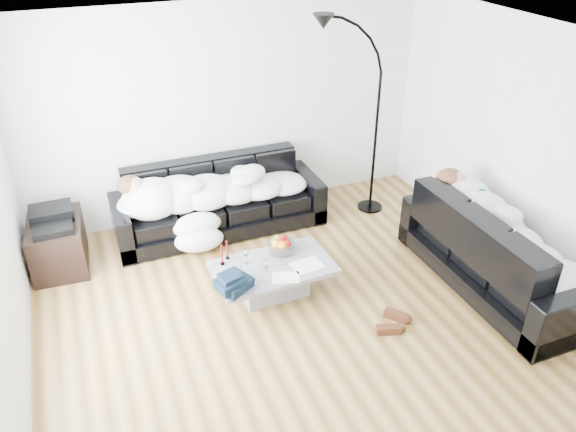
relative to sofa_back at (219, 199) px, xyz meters
name	(u,v)px	position (x,y,z in m)	size (l,w,h in m)	color
ground	(299,307)	(0.30, -1.77, -0.41)	(5.00, 5.00, 0.00)	brown
wall_back	(228,112)	(0.30, 0.48, 0.89)	(5.00, 0.02, 2.60)	silver
wall_right	(524,151)	(2.80, -1.77, 0.89)	(0.02, 4.50, 2.60)	silver
ceiling	(303,44)	(0.30, -1.77, 2.19)	(5.00, 5.00, 0.00)	white
sofa_back	(219,199)	(0.00, 0.00, 0.00)	(2.50, 0.86, 0.82)	black
sofa_right	(499,248)	(2.36, -2.16, 0.04)	(2.22, 0.95, 0.90)	black
sleeper_back	(219,184)	(0.00, -0.05, 0.22)	(2.11, 0.73, 0.42)	white
sleeper_right	(503,231)	(2.36, -2.16, 0.24)	(1.90, 0.80, 0.46)	white
teal_cushion	(457,196)	(2.30, -1.48, 0.31)	(0.36, 0.30, 0.20)	#0B5150
coffee_table	(273,280)	(0.15, -1.46, -0.23)	(1.20, 0.70, 0.35)	#939699
fruit_bowl	(281,244)	(0.32, -1.25, 0.03)	(0.28, 0.28, 0.17)	white
wine_glass_a	(246,257)	(-0.09, -1.32, 0.02)	(0.07, 0.07, 0.16)	white
wine_glass_b	(241,267)	(-0.19, -1.47, 0.02)	(0.06, 0.06, 0.15)	white
wine_glass_c	(266,260)	(0.07, -1.46, 0.03)	(0.07, 0.07, 0.18)	white
candle_left	(222,255)	(-0.32, -1.25, 0.06)	(0.04, 0.04, 0.23)	maroon
candle_right	(227,250)	(-0.24, -1.17, 0.05)	(0.04, 0.04, 0.21)	maroon
newspaper_a	(307,265)	(0.46, -1.59, -0.05)	(0.31, 0.24, 0.01)	silver
newspaper_b	(286,277)	(0.19, -1.70, -0.05)	(0.27, 0.19, 0.01)	silver
navy_jacket	(231,275)	(-0.35, -1.68, 0.10)	(0.33, 0.27, 0.16)	black
shoes	(392,322)	(1.02, -2.36, -0.36)	(0.39, 0.28, 0.09)	#472311
av_cabinet	(58,244)	(-1.86, -0.11, -0.13)	(0.55, 0.80, 0.55)	black
stereo	(52,217)	(-1.86, -0.11, 0.21)	(0.44, 0.34, 0.13)	black
floor_lamp	(376,129)	(1.96, -0.24, 0.69)	(0.80, 0.32, 2.20)	black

